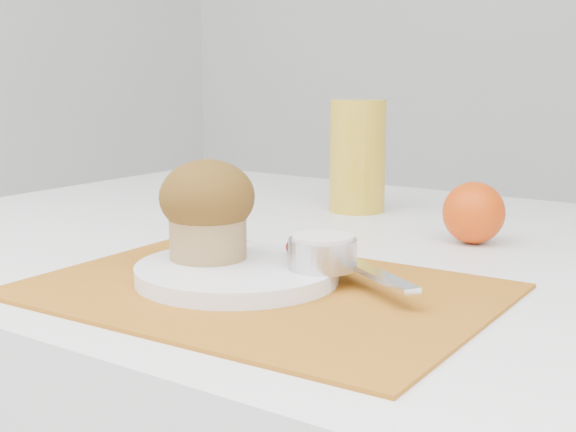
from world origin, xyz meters
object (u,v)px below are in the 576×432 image
Objects in this scene: plate at (237,272)px; orange at (474,213)px; muffin at (207,208)px; juice_glass at (358,156)px.

orange reaches higher than plate.
muffin is (-0.15, -0.28, 0.03)m from orange.
muffin is at bearing -81.22° from juice_glass.
juice_glass is (-0.20, 0.10, 0.04)m from orange.
orange is 0.31m from muffin.
juice_glass reaches higher than plate.
plate is 2.00× the size of muffin.
orange is 0.74× the size of muffin.
orange is at bearing 68.62° from plate.
orange is at bearing 61.98° from muffin.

